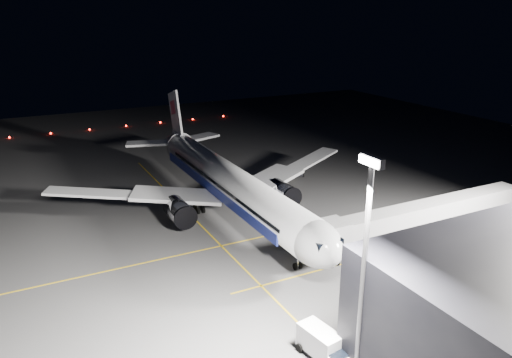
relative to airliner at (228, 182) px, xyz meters
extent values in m
plane|color=#4C4C4F|center=(1.08, 0.00, -5.16)|extent=(200.00, 200.00, 0.00)
cube|color=gold|center=(11.08, 0.00, -5.16)|extent=(0.25, 80.00, 0.01)
cube|color=gold|center=(1.08, -6.00, -5.16)|extent=(70.00, 0.25, 0.01)
cube|color=gold|center=(23.08, 10.00, -5.16)|extent=(0.25, 40.00, 0.01)
cylinder|color=silver|center=(1.08, 0.00, 0.14)|extent=(48.00, 5.60, 5.60)
ellipsoid|color=silver|center=(25.08, 0.00, 0.14)|extent=(8.96, 5.60, 5.60)
cube|color=black|center=(27.38, 0.00, 1.14)|extent=(2.20, 3.40, 0.90)
cone|color=silver|center=(-27.42, 0.00, 0.44)|extent=(9.00, 5.49, 5.49)
cube|color=navy|center=(0.08, 2.78, -0.76)|extent=(42.24, 0.25, 1.50)
cube|color=navy|center=(0.08, -2.78, -0.76)|extent=(42.24, 0.25, 1.50)
cube|color=silver|center=(-1.42, 8.00, -1.46)|extent=(11.36, 15.23, 1.53)
cube|color=silver|center=(-1.42, -8.00, -1.46)|extent=(11.36, 15.23, 1.53)
cube|color=silver|center=(-6.42, 20.50, -0.59)|extent=(8.57, 13.22, 1.31)
cube|color=silver|center=(-6.42, -20.50, -0.59)|extent=(8.57, 13.22, 1.31)
cube|color=silver|center=(-26.92, 5.20, 0.74)|extent=(6.20, 9.67, 0.45)
cube|color=silver|center=(-26.92, -5.20, 0.74)|extent=(6.20, 9.67, 0.45)
cube|color=white|center=(-25.12, 0.00, 6.34)|extent=(7.53, 0.40, 10.28)
cube|color=#D84968|center=(-25.92, 0.00, 7.74)|extent=(3.22, 0.55, 3.22)
cylinder|color=#B7B7BF|center=(2.28, 9.00, -2.61)|extent=(5.60, 3.40, 3.40)
cylinder|color=#B7B7BF|center=(2.28, -9.00, -2.61)|extent=(5.60, 3.40, 3.40)
cylinder|color=#9999A0|center=(21.58, 0.00, -3.91)|extent=(0.26, 0.26, 2.50)
cylinder|color=black|center=(21.58, 0.00, -4.71)|extent=(0.90, 0.70, 0.90)
cylinder|color=#9999A0|center=(-1.92, 4.30, -3.91)|extent=(0.26, 0.26, 2.50)
cylinder|color=#9999A0|center=(-1.92, -4.30, -3.91)|extent=(0.26, 0.26, 2.50)
cylinder|color=black|center=(-1.92, 4.30, -4.61)|extent=(1.10, 1.60, 1.10)
cylinder|color=black|center=(-1.92, -4.30, -4.61)|extent=(1.10, 1.60, 1.10)
cube|color=brown|center=(38.03, 14.00, -0.16)|extent=(0.15, 36.00, 3.00)
cube|color=#B2B2B7|center=(23.08, 20.05, -0.56)|extent=(3.00, 33.90, 2.80)
cube|color=#B2B2B7|center=(23.08, 4.20, -0.56)|extent=(3.60, 3.20, 3.40)
cylinder|color=#9999A0|center=(23.08, 4.20, -3.61)|extent=(0.70, 0.70, 3.10)
cylinder|color=black|center=(23.08, 3.30, -4.81)|extent=(0.70, 0.30, 0.70)
cylinder|color=black|center=(23.08, 5.10, -4.81)|extent=(0.70, 0.30, 0.70)
cylinder|color=#59595E|center=(41.08, -6.00, 4.84)|extent=(0.44, 0.44, 20.00)
cube|color=#59595E|center=(41.08, -6.00, 15.14)|extent=(2.40, 0.50, 0.80)
cube|color=white|center=(41.08, -6.35, 15.14)|extent=(2.20, 0.15, 0.60)
sphere|color=#FF140A|center=(-70.92, -30.00, -4.94)|extent=(0.44, 0.44, 0.44)
sphere|color=#FF140A|center=(-70.92, -20.00, -4.94)|extent=(0.44, 0.44, 0.44)
sphere|color=#FF140A|center=(-70.92, -10.00, -4.94)|extent=(0.44, 0.44, 0.44)
sphere|color=#FF140A|center=(-70.92, 0.00, -4.94)|extent=(0.44, 0.44, 0.44)
sphere|color=#FF140A|center=(-70.92, 10.00, -4.94)|extent=(0.44, 0.44, 0.44)
sphere|color=#FF140A|center=(-70.92, 20.00, -4.94)|extent=(0.44, 0.44, 0.44)
sphere|color=#FF140A|center=(-70.92, 30.00, -4.94)|extent=(0.44, 0.44, 0.44)
cube|color=white|center=(36.84, -7.01, -3.48)|extent=(4.63, 2.82, 2.39)
cube|color=black|center=(39.41, -6.61, -3.59)|extent=(1.57, 2.03, 0.54)
cylinder|color=black|center=(38.16, -5.65, -4.73)|extent=(0.90, 0.40, 0.87)
cylinder|color=black|center=(35.16, -6.12, -4.73)|extent=(0.90, 0.40, 0.87)
cylinder|color=black|center=(35.51, -8.37, -4.73)|extent=(0.90, 0.40, 0.87)
cube|color=black|center=(-10.63, 19.65, -4.37)|extent=(2.73, 1.90, 1.17)
cube|color=black|center=(-10.63, 19.65, -3.62)|extent=(1.19, 1.19, 0.64)
sphere|color=#FFF2CC|center=(-11.26, 18.89, -4.37)|extent=(0.28, 0.28, 0.28)
sphere|color=#FFF2CC|center=(-10.21, 18.76, -4.37)|extent=(0.28, 0.28, 0.28)
cylinder|color=black|center=(-9.57, 20.42, -4.84)|extent=(0.66, 0.31, 0.64)
cylinder|color=black|center=(-9.79, 18.63, -4.84)|extent=(0.66, 0.31, 0.64)
cylinder|color=black|center=(-11.47, 20.66, -4.84)|extent=(0.66, 0.31, 0.64)
cylinder|color=black|center=(-11.69, 18.87, -4.84)|extent=(0.66, 0.31, 0.64)
cone|color=#F0510A|center=(-1.96, 13.00, -4.89)|extent=(0.37, 0.37, 0.55)
cone|color=#F0510A|center=(-3.11, 4.68, -4.84)|extent=(0.44, 0.44, 0.65)
cone|color=#F0510A|center=(-6.92, 14.00, -4.87)|extent=(0.39, 0.39, 0.59)
camera|label=1|loc=(69.29, -30.33, 25.90)|focal=35.00mm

